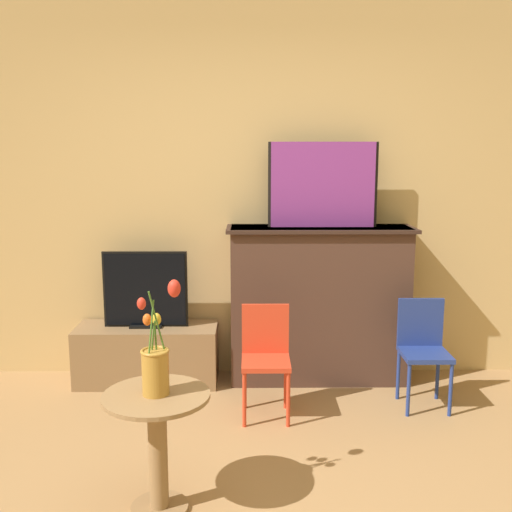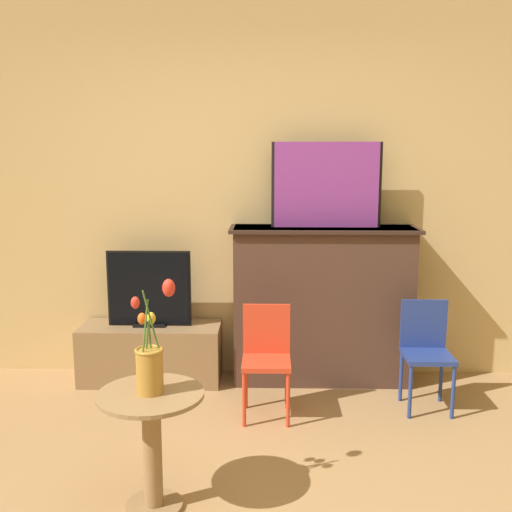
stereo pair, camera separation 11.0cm
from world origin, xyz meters
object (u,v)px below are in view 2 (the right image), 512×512
(painting, at_px, (326,185))
(chair_blue, at_px, (426,347))
(vase_tulips, at_px, (151,360))
(chair_red, at_px, (266,353))
(tv_monitor, at_px, (149,290))

(painting, relative_size, chair_blue, 1.09)
(vase_tulips, bearing_deg, chair_blue, 36.96)
(chair_red, bearing_deg, tv_monitor, 147.09)
(chair_blue, relative_size, vase_tulips, 1.36)
(tv_monitor, bearing_deg, painting, 1.85)
(chair_red, bearing_deg, chair_blue, 7.55)
(painting, height_order, vase_tulips, painting)
(chair_blue, height_order, vase_tulips, vase_tulips)
(tv_monitor, xyz_separation_m, vase_tulips, (0.32, -1.56, 0.05))
(painting, height_order, chair_red, painting)
(tv_monitor, distance_m, vase_tulips, 1.60)
(chair_red, bearing_deg, vase_tulips, -116.72)
(tv_monitor, height_order, chair_blue, tv_monitor)
(chair_red, xyz_separation_m, vase_tulips, (-0.51, -1.02, 0.32))
(painting, xyz_separation_m, vase_tulips, (-0.92, -1.60, -0.69))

